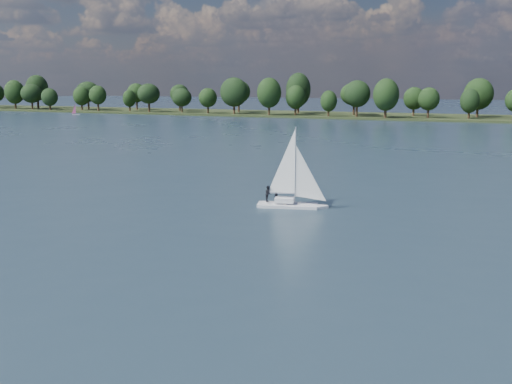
# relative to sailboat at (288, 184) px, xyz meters

# --- Properties ---
(ground) EXTENTS (700.00, 700.00, 0.00)m
(ground) POSITION_rel_sailboat_xyz_m (2.12, 60.56, -2.71)
(ground) COLOR #233342
(ground) RESTS_ON ground
(far_shore) EXTENTS (660.00, 40.00, 1.50)m
(far_shore) POSITION_rel_sailboat_xyz_m (2.12, 172.56, -2.71)
(far_shore) COLOR black
(far_shore) RESTS_ON ground
(sailboat) EXTENTS (7.66, 3.62, 9.73)m
(sailboat) POSITION_rel_sailboat_xyz_m (0.00, 0.00, 0.00)
(sailboat) COLOR silver
(sailboat) RESTS_ON ground
(dinghy_pink) EXTENTS (3.16, 2.99, 5.00)m
(dinghy_pink) POSITION_rel_sailboat_xyz_m (-141.51, 140.14, -1.53)
(dinghy_pink) COLOR white
(dinghy_pink) RESTS_ON ground
(pontoon) EXTENTS (4.06, 2.12, 0.50)m
(pontoon) POSITION_rel_sailboat_xyz_m (-184.92, 156.24, -2.71)
(pontoon) COLOR #535658
(pontoon) RESTS_ON ground
(treeline) EXTENTS (562.46, 74.29, 18.86)m
(treeline) POSITION_rel_sailboat_xyz_m (-6.99, 168.40, 5.46)
(treeline) COLOR black
(treeline) RESTS_ON ground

